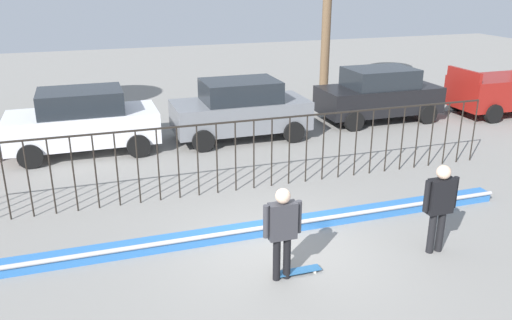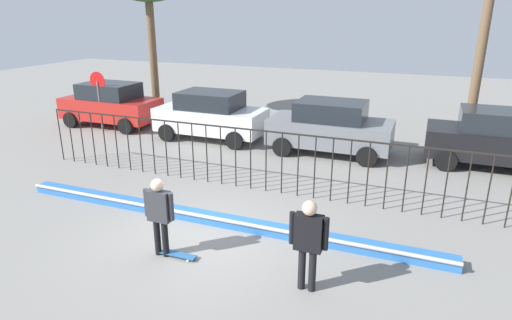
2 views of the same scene
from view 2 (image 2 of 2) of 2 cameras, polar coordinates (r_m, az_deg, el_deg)
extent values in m
plane|color=gray|center=(10.22, -7.40, -9.90)|extent=(60.00, 60.00, 0.00)
cube|color=#2D6BB7|center=(10.75, -5.49, -7.62)|extent=(11.00, 0.36, 0.22)
cylinder|color=#B2B2B7|center=(10.56, -5.95, -7.49)|extent=(11.00, 0.09, 0.09)
cylinder|color=black|center=(16.31, -24.13, 3.02)|extent=(0.04, 0.04, 1.78)
cylinder|color=black|center=(15.98, -22.95, 2.88)|extent=(0.04, 0.04, 1.78)
cylinder|color=black|center=(15.66, -21.72, 2.73)|extent=(0.04, 0.04, 1.78)
cylinder|color=black|center=(15.35, -20.44, 2.58)|extent=(0.04, 0.04, 1.78)
cylinder|color=black|center=(15.05, -19.11, 2.41)|extent=(0.04, 0.04, 1.78)
cylinder|color=black|center=(14.76, -17.73, 2.25)|extent=(0.04, 0.04, 1.78)
cylinder|color=black|center=(14.47, -16.29, 2.07)|extent=(0.04, 0.04, 1.78)
cylinder|color=black|center=(14.20, -14.79, 1.88)|extent=(0.04, 0.04, 1.78)
cylinder|color=black|center=(13.93, -13.24, 1.69)|extent=(0.04, 0.04, 1.78)
cylinder|color=black|center=(13.68, -11.62, 1.48)|extent=(0.04, 0.04, 1.78)
cylinder|color=black|center=(13.43, -9.95, 1.27)|extent=(0.04, 0.04, 1.78)
cylinder|color=black|center=(13.20, -8.22, 1.05)|extent=(0.04, 0.04, 1.78)
cylinder|color=black|center=(12.99, -6.43, 0.82)|extent=(0.04, 0.04, 1.78)
cylinder|color=black|center=(12.78, -4.58, 0.59)|extent=(0.04, 0.04, 1.78)
cylinder|color=black|center=(12.59, -2.67, 0.34)|extent=(0.04, 0.04, 1.78)
cylinder|color=black|center=(12.41, -0.71, 0.09)|extent=(0.04, 0.04, 1.78)
cylinder|color=black|center=(12.25, 1.31, -0.17)|extent=(0.04, 0.04, 1.78)
cylinder|color=black|center=(12.11, 3.38, -0.44)|extent=(0.04, 0.04, 1.78)
cylinder|color=black|center=(11.98, 5.50, -0.71)|extent=(0.04, 0.04, 1.78)
cylinder|color=black|center=(11.87, 7.66, -0.99)|extent=(0.04, 0.04, 1.78)
cylinder|color=black|center=(11.77, 9.86, -1.27)|extent=(0.04, 0.04, 1.78)
cylinder|color=black|center=(11.70, 12.09, -1.55)|extent=(0.04, 0.04, 1.78)
cylinder|color=black|center=(11.64, 14.34, -1.83)|extent=(0.04, 0.04, 1.78)
cylinder|color=black|center=(11.60, 16.62, -2.12)|extent=(0.04, 0.04, 1.78)
cylinder|color=black|center=(11.58, 18.91, -2.40)|extent=(0.04, 0.04, 1.78)
cylinder|color=black|center=(11.58, 21.21, -2.68)|extent=(0.04, 0.04, 1.78)
cylinder|color=black|center=(11.59, 23.50, -2.95)|extent=(0.04, 0.04, 1.78)
cylinder|color=black|center=(11.63, 25.78, -3.22)|extent=(0.04, 0.04, 1.78)
cylinder|color=black|center=(11.68, 28.05, -3.47)|extent=(0.04, 0.04, 1.78)
cylinder|color=black|center=(11.75, 30.30, -3.73)|extent=(0.04, 0.04, 1.78)
cube|color=black|center=(12.16, -0.72, 3.98)|extent=(14.00, 0.04, 0.04)
cylinder|color=black|center=(9.53, -12.71, -9.76)|extent=(0.13, 0.13, 0.80)
cylinder|color=black|center=(9.43, -11.73, -10.00)|extent=(0.13, 0.13, 0.80)
cube|color=#333338|center=(9.16, -12.54, -5.87)|extent=(0.49, 0.21, 0.66)
sphere|color=beige|center=(8.98, -12.75, -3.20)|extent=(0.26, 0.26, 0.26)
cylinder|color=#333338|center=(9.30, -14.07, -5.36)|extent=(0.10, 0.10, 0.59)
cylinder|color=#333338|center=(8.99, -10.98, -6.00)|extent=(0.10, 0.10, 0.59)
cube|color=#26598C|center=(9.50, -10.09, -12.00)|extent=(0.80, 0.20, 0.02)
cylinder|color=silver|center=(9.45, -8.40, -12.34)|extent=(0.05, 0.03, 0.05)
cylinder|color=silver|center=(9.34, -8.87, -12.77)|extent=(0.05, 0.03, 0.05)
cylinder|color=silver|center=(9.70, -11.23, -11.62)|extent=(0.05, 0.03, 0.05)
cylinder|color=silver|center=(9.60, -11.72, -12.03)|extent=(0.05, 0.03, 0.05)
cylinder|color=black|center=(8.31, 5.98, -13.86)|extent=(0.14, 0.14, 0.83)
cylinder|color=black|center=(8.27, 7.34, -14.09)|extent=(0.14, 0.14, 0.83)
cube|color=black|center=(7.90, 6.87, -9.36)|extent=(0.50, 0.22, 0.68)
sphere|color=beige|center=(7.69, 7.01, -6.23)|extent=(0.27, 0.27, 0.27)
cylinder|color=black|center=(7.96, 4.73, -8.78)|extent=(0.11, 0.11, 0.61)
cylinder|color=black|center=(7.83, 9.07, -9.48)|extent=(0.11, 0.11, 0.61)
cube|color=#B2231E|center=(20.55, -18.35, 6.42)|extent=(4.30, 1.90, 0.90)
cube|color=#1E2328|center=(20.40, -18.58, 8.56)|extent=(2.36, 1.71, 0.66)
cylinder|color=black|center=(20.50, -13.37, 5.55)|extent=(0.68, 0.22, 0.68)
cylinder|color=black|center=(19.02, -16.60, 4.25)|extent=(0.68, 0.22, 0.68)
cylinder|color=black|center=(22.28, -19.61, 6.01)|extent=(0.68, 0.22, 0.68)
cylinder|color=black|center=(20.93, -22.97, 4.83)|extent=(0.68, 0.22, 0.68)
cube|color=silver|center=(17.54, -5.91, 5.27)|extent=(4.30, 1.90, 0.90)
cube|color=#1E2328|center=(17.38, -5.99, 7.77)|extent=(2.37, 1.71, 0.66)
cylinder|color=black|center=(17.89, -0.28, 4.16)|extent=(0.68, 0.22, 0.68)
cylinder|color=black|center=(16.21, -2.80, 2.56)|extent=(0.68, 0.22, 0.68)
cylinder|color=black|center=(19.15, -8.45, 4.94)|extent=(0.68, 0.22, 0.68)
cylinder|color=black|center=(17.59, -11.53, 3.51)|extent=(0.68, 0.22, 0.68)
cube|color=slate|center=(15.84, 9.59, 3.62)|extent=(4.30, 1.90, 0.90)
cube|color=#1E2328|center=(15.66, 9.75, 6.37)|extent=(2.37, 1.71, 0.66)
cylinder|color=black|center=(16.65, 15.14, 2.36)|extent=(0.68, 0.22, 0.68)
cylinder|color=black|center=(14.84, 14.20, 0.44)|extent=(0.68, 0.22, 0.68)
cylinder|color=black|center=(17.19, 5.44, 3.45)|extent=(0.68, 0.22, 0.68)
cylinder|color=black|center=(15.45, 3.44, 1.72)|extent=(0.68, 0.22, 0.68)
cube|color=black|center=(16.19, 28.79, 1.83)|extent=(4.30, 1.90, 0.90)
cube|color=#1E2328|center=(16.01, 29.23, 4.49)|extent=(2.37, 1.71, 0.66)
cylinder|color=black|center=(17.09, 23.41, 1.85)|extent=(0.68, 0.22, 0.68)
cylinder|color=black|center=(15.27, 23.48, -0.08)|extent=(0.68, 0.22, 0.68)
cylinder|color=slate|center=(19.76, -19.65, 6.59)|extent=(0.07, 0.07, 2.10)
cylinder|color=red|center=(19.60, -19.96, 9.65)|extent=(0.76, 0.02, 0.76)
cylinder|color=brown|center=(18.92, 27.27, 12.73)|extent=(0.36, 0.36, 7.05)
cylinder|color=brown|center=(21.50, -13.20, 12.35)|extent=(0.36, 0.36, 5.24)
camera|label=1|loc=(7.82, -74.64, 6.92)|focal=36.84mm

